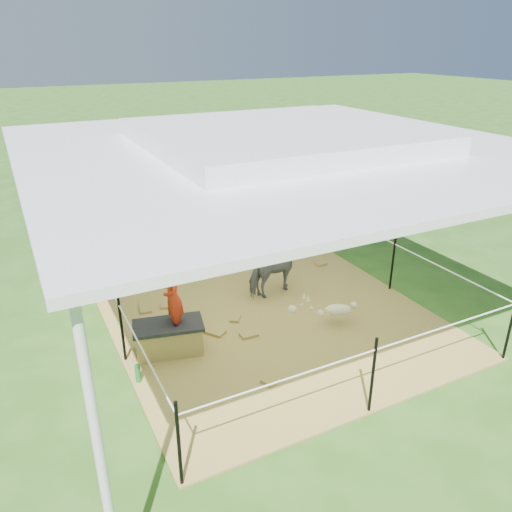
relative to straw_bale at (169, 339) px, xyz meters
name	(u,v)px	position (x,y,z in m)	size (l,w,h in m)	color
ground	(274,321)	(1.67, 0.09, -0.22)	(90.00, 90.00, 0.00)	#2D5919
hay_patch	(274,320)	(1.67, 0.09, -0.21)	(4.60, 4.60, 0.03)	brown
canopy_tent	(277,143)	(1.67, 0.09, 2.47)	(6.30, 6.30, 2.90)	silver
rope_fence	(275,283)	(1.67, 0.09, 0.42)	(4.54, 4.54, 1.00)	black
straw_bale	(169,339)	(0.00, 0.00, 0.00)	(0.87, 0.43, 0.39)	#A67B3C
dark_cloth	(168,325)	(0.00, 0.00, 0.22)	(0.93, 0.48, 0.05)	black
woman	(173,291)	(0.10, 0.00, 0.71)	(0.38, 0.25, 1.04)	red
green_bottle	(138,373)	(-0.55, -0.45, -0.07)	(0.07, 0.07, 0.24)	#1A7527
pony	(278,270)	(2.12, 0.80, 0.24)	(0.47, 1.02, 0.86)	#4B4B50
pink_hat	(278,242)	(2.12, 0.80, 0.73)	(0.27, 0.27, 0.12)	pink
foal	(338,308)	(2.44, -0.45, 0.08)	(1.00, 0.55, 0.55)	#C7B191
trash_barrel	(270,174)	(4.99, 6.33, 0.26)	(0.62, 0.62, 0.96)	blue
picnic_table_near	(187,170)	(3.28, 8.36, 0.14)	(1.73, 1.25, 0.72)	#55361D
picnic_table_far	(265,154)	(6.30, 9.15, 0.16)	(1.85, 1.34, 0.77)	brown
distant_person	(221,162)	(4.15, 7.87, 0.37)	(0.58, 0.45, 1.19)	#348CC3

